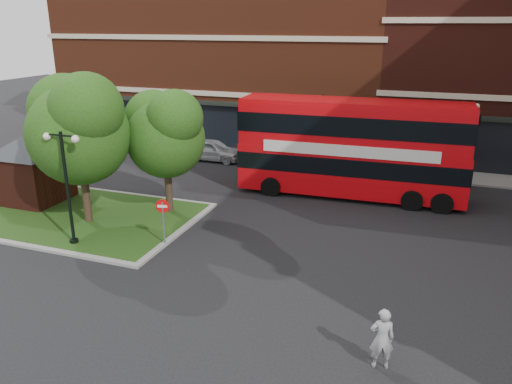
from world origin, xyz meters
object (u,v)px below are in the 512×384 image
at_px(car_silver, 212,150).
at_px(bus, 352,142).
at_px(woman, 382,338).
at_px(car_white, 381,163).

bearing_deg(car_silver, bus, -112.15).
xyz_separation_m(woman, car_white, (-2.17, 19.20, -0.20)).
height_order(woman, car_silver, woman).
relative_size(car_silver, car_white, 1.00).
relative_size(bus, car_silver, 2.76).
bearing_deg(bus, car_silver, 155.47).
distance_m(woman, car_silver, 23.04).
height_order(woman, car_white, woman).
relative_size(woman, car_silver, 0.42).
xyz_separation_m(bus, woman, (3.38, -14.36, -2.11)).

